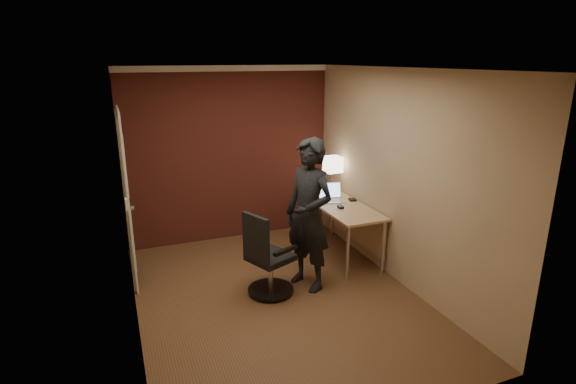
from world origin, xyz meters
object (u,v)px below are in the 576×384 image
(mouse, at_px, (340,207))
(wallet, at_px, (352,200))
(person, at_px, (309,215))
(desk_lamp, at_px, (333,165))
(office_chair, at_px, (266,260))
(laptop, at_px, (330,196))
(desk, at_px, (345,213))

(mouse, xyz_separation_m, wallet, (0.30, 0.23, -0.01))
(mouse, distance_m, person, 0.85)
(desk_lamp, height_order, office_chair, desk_lamp)
(laptop, distance_m, person, 1.11)
(mouse, bearing_deg, desk, 51.26)
(laptop, bearing_deg, wallet, -25.34)
(wallet, distance_m, person, 1.22)
(wallet, bearing_deg, office_chair, -153.69)
(mouse, relative_size, office_chair, 0.10)
(desk_lamp, relative_size, person, 0.30)
(desk_lamp, bearing_deg, wallet, -76.49)
(wallet, xyz_separation_m, office_chair, (-1.50, -0.74, -0.31))
(wallet, relative_size, person, 0.06)
(laptop, xyz_separation_m, office_chair, (-1.23, -0.87, -0.36))
(laptop, bearing_deg, desk, -61.97)
(desk_lamp, distance_m, wallet, 0.59)
(desk_lamp, height_order, laptop, desk_lamp)
(laptop, height_order, office_chair, office_chair)
(desk, relative_size, person, 0.85)
(desk, height_order, office_chair, office_chair)
(office_chair, bearing_deg, wallet, 26.31)
(desk, relative_size, wallet, 13.64)
(desk, xyz_separation_m, laptop, (-0.11, 0.21, 0.19))
(desk, xyz_separation_m, office_chair, (-1.34, -0.66, -0.17))
(person, bearing_deg, office_chair, -110.17)
(wallet, xyz_separation_m, person, (-0.98, -0.72, 0.14))
(laptop, relative_size, mouse, 3.72)
(desk, bearing_deg, wallet, 26.78)
(desk_lamp, bearing_deg, mouse, -107.73)
(laptop, bearing_deg, mouse, -95.40)
(wallet, bearing_deg, person, -143.61)
(mouse, bearing_deg, laptop, 90.61)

